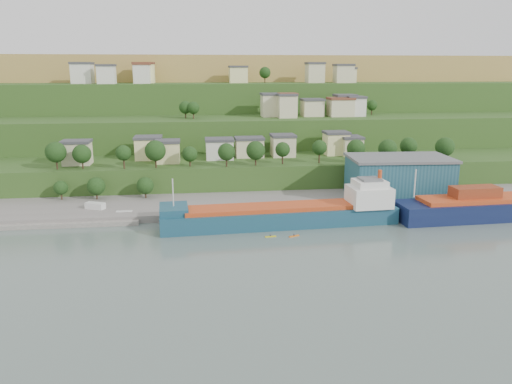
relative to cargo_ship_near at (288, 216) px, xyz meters
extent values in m
plane|color=#4E5E59|center=(-5.14, -8.64, -2.62)|extent=(500.00, 500.00, 0.00)
cube|color=slate|center=(14.86, 19.36, -2.62)|extent=(220.00, 26.00, 4.00)
cube|color=slate|center=(-60.14, 13.36, -2.62)|extent=(40.00, 18.00, 2.40)
cube|color=#284719|center=(-5.14, 47.36, -2.62)|extent=(260.00, 32.00, 20.00)
cube|color=#284719|center=(-5.14, 77.36, -2.62)|extent=(280.00, 32.00, 44.00)
cube|color=#284719|center=(-5.14, 107.36, -2.62)|extent=(300.00, 32.00, 70.00)
cube|color=olive|center=(-5.14, 181.36, -2.62)|extent=(360.00, 120.00, 96.00)
cube|color=beige|center=(-63.52, 44.03, 11.02)|extent=(8.89, 7.08, 7.27)
cube|color=#3F3F44|center=(-63.52, 44.03, 15.10)|extent=(9.49, 7.68, 0.90)
cube|color=#EDE499|center=(-40.63, 51.60, 11.03)|extent=(8.97, 8.78, 7.30)
cube|color=#3F3F44|center=(-40.63, 51.60, 15.13)|extent=(9.57, 9.38, 0.90)
cube|color=#EDE499|center=(-33.58, 43.86, 10.82)|extent=(7.99, 7.69, 6.87)
cube|color=#3F3F44|center=(-33.58, 43.86, 14.70)|extent=(8.59, 8.29, 0.90)
cube|color=silver|center=(-15.64, 48.79, 10.64)|extent=(9.49, 8.15, 6.52)
cube|color=#3F3F44|center=(-15.64, 48.79, 14.35)|extent=(10.09, 8.75, 0.90)
cube|color=beige|center=(-4.59, 51.87, 10.55)|extent=(9.94, 7.54, 6.35)
cube|color=#3F3F44|center=(-4.59, 51.87, 14.18)|extent=(10.54, 8.14, 0.90)
cube|color=beige|center=(7.79, 51.80, 10.97)|extent=(8.23, 8.29, 7.17)
cube|color=#3F3F44|center=(7.79, 51.80, 15.00)|extent=(8.83, 8.89, 0.90)
cube|color=#EDE499|center=(28.14, 53.07, 11.28)|extent=(8.45, 8.01, 7.80)
cube|color=#3F3F44|center=(28.14, 53.07, 15.63)|extent=(9.05, 8.61, 0.90)
cube|color=beige|center=(33.28, 51.13, 10.50)|extent=(7.17, 8.87, 6.23)
cube|color=#3F3F44|center=(33.28, 51.13, 14.06)|extent=(7.77, 9.47, 0.90)
cube|color=beige|center=(8.21, 79.76, 23.75)|extent=(8.98, 8.22, 8.75)
cube|color=#3F3F44|center=(8.21, 79.76, 28.58)|extent=(9.58, 8.82, 0.90)
cube|color=beige|center=(13.20, 74.24, 23.73)|extent=(7.10, 7.91, 8.70)
cube|color=#3F3F44|center=(13.20, 74.24, 28.53)|extent=(7.70, 8.51, 0.90)
cube|color=beige|center=(14.03, 76.98, 23.82)|extent=(7.02, 7.50, 8.88)
cube|color=brown|center=(14.03, 76.98, 28.71)|extent=(7.62, 8.10, 0.90)
cube|color=beige|center=(25.04, 79.46, 22.58)|extent=(8.49, 8.89, 6.39)
cube|color=#3F3F44|center=(25.04, 79.46, 26.22)|extent=(9.09, 9.49, 0.90)
cube|color=beige|center=(36.53, 77.10, 22.84)|extent=(9.77, 8.54, 6.92)
cube|color=brown|center=(36.53, 77.10, 26.75)|extent=(10.37, 9.14, 0.90)
cube|color=beige|center=(39.54, 81.00, 23.38)|extent=(8.18, 8.62, 8.00)
cube|color=#3F3F44|center=(39.54, 81.00, 27.83)|extent=(8.78, 9.22, 0.90)
cube|color=silver|center=(42.93, 77.27, 23.08)|extent=(7.19, 7.56, 7.40)
cube|color=#3F3F44|center=(42.93, 77.27, 27.23)|extent=(7.79, 8.16, 0.90)
cube|color=silver|center=(-72.58, 106.85, 36.55)|extent=(8.71, 8.94, 8.34)
cube|color=#3F3F44|center=(-72.58, 106.85, 41.17)|extent=(9.31, 9.54, 0.90)
cube|color=silver|center=(-61.45, 101.72, 36.09)|extent=(7.31, 7.64, 7.41)
cube|color=#3F3F44|center=(-61.45, 101.72, 40.24)|extent=(7.91, 8.24, 0.90)
cube|color=silver|center=(-46.60, 104.69, 36.39)|extent=(7.01, 7.36, 8.01)
cube|color=brown|center=(-46.60, 104.69, 40.84)|extent=(7.61, 7.96, 0.90)
cube|color=#EDE499|center=(-46.41, 112.59, 36.61)|extent=(9.28, 8.49, 8.47)
cube|color=brown|center=(-46.41, 112.59, 41.30)|extent=(9.88, 9.09, 0.90)
cube|color=#EDE499|center=(-3.14, 111.15, 35.85)|extent=(8.15, 8.71, 6.94)
cube|color=#3F3F44|center=(-3.14, 111.15, 39.77)|extent=(8.75, 9.31, 0.90)
cube|color=beige|center=(32.87, 108.51, 36.64)|extent=(7.77, 8.20, 8.52)
cube|color=#3F3F44|center=(32.87, 108.51, 41.35)|extent=(8.37, 8.80, 0.90)
cube|color=beige|center=(45.82, 105.45, 36.24)|extent=(8.24, 7.59, 7.72)
cube|color=#3F3F44|center=(45.82, 105.45, 40.55)|extent=(8.84, 8.19, 0.90)
cube|color=beige|center=(47.33, 107.46, 35.51)|extent=(8.93, 7.07, 6.26)
cube|color=#3F3F44|center=(47.33, 107.46, 39.09)|extent=(9.53, 7.67, 0.90)
cylinder|color=#382619|center=(-68.20, 36.04, 9.25)|extent=(0.50, 0.50, 3.75)
sphere|color=black|center=(-68.20, 36.04, 12.94)|extent=(6.58, 6.58, 6.58)
cylinder|color=#382619|center=(-60.28, 36.14, 8.96)|extent=(0.50, 0.50, 3.15)
sphere|color=black|center=(-60.28, 36.14, 12.17)|extent=(5.95, 5.95, 5.95)
cylinder|color=#382619|center=(-47.05, 34.28, 9.29)|extent=(0.50, 0.50, 3.81)
sphere|color=black|center=(-47.05, 34.28, 12.55)|extent=(4.95, 4.95, 4.95)
cylinder|color=#382619|center=(-37.03, 34.84, 9.25)|extent=(0.50, 0.50, 3.73)
sphere|color=black|center=(-37.03, 34.84, 12.97)|extent=(6.74, 6.74, 6.74)
cylinder|color=#382619|center=(-26.07, 35.72, 8.74)|extent=(0.50, 0.50, 2.72)
sphere|color=black|center=(-26.07, 35.72, 11.49)|extent=(5.06, 5.06, 5.06)
cylinder|color=#382619|center=(-14.16, 33.69, 9.05)|extent=(0.50, 0.50, 3.34)
sphere|color=black|center=(-14.16, 33.69, 12.29)|extent=(5.68, 5.68, 5.68)
cylinder|color=#382619|center=(-4.43, 34.70, 9.03)|extent=(0.50, 0.50, 3.30)
sphere|color=black|center=(-4.43, 34.70, 12.41)|extent=(6.30, 6.30, 6.30)
cylinder|color=#382619|center=(4.90, 36.17, 9.17)|extent=(0.50, 0.50, 3.59)
sphere|color=black|center=(4.90, 36.17, 12.34)|extent=(5.01, 5.01, 5.01)
cylinder|color=#382619|center=(17.55, 36.23, 9.38)|extent=(0.50, 0.50, 3.99)
sphere|color=black|center=(17.55, 36.23, 12.76)|extent=(5.03, 5.03, 5.03)
cylinder|color=#382619|center=(30.00, 35.25, 8.99)|extent=(0.50, 0.50, 3.22)
sphere|color=black|center=(30.00, 35.25, 12.31)|extent=(6.21, 6.21, 6.21)
cylinder|color=#382619|center=(40.64, 33.76, 8.98)|extent=(0.50, 0.50, 3.20)
sphere|color=black|center=(40.64, 33.76, 12.31)|extent=(6.28, 6.28, 6.28)
cylinder|color=#382619|center=(49.18, 36.32, 9.23)|extent=(0.50, 0.50, 3.71)
sphere|color=black|center=(49.18, 36.32, 12.70)|extent=(5.88, 5.88, 5.88)
cylinder|color=#382619|center=(61.92, 35.16, 8.93)|extent=(0.50, 0.50, 3.10)
sphere|color=black|center=(61.92, 35.16, 12.29)|extent=(6.60, 6.60, 6.60)
cylinder|color=#382619|center=(-24.43, 74.68, 20.82)|extent=(0.50, 0.50, 2.89)
sphere|color=black|center=(-24.43, 74.68, 23.61)|extent=(4.86, 4.86, 4.86)
cylinder|color=#382619|center=(52.10, 82.43, 20.82)|extent=(0.50, 0.50, 2.88)
sphere|color=black|center=(52.10, 82.43, 23.50)|extent=(4.51, 4.51, 4.51)
cylinder|color=#382619|center=(-27.58, 76.26, 20.85)|extent=(0.50, 0.50, 2.95)
sphere|color=black|center=(-27.58, 76.26, 23.71)|extent=(5.03, 5.03, 5.03)
cylinder|color=#382619|center=(9.11, 108.35, 34.00)|extent=(0.50, 0.50, 3.23)
sphere|color=black|center=(9.11, 108.35, 37.06)|extent=(5.27, 5.27, 5.27)
cube|color=#164753|center=(-2.11, 0.00, -1.25)|extent=(64.25, 13.41, 6.38)
cube|color=#B93F18|center=(-3.93, 0.00, 2.48)|extent=(47.77, 10.71, 1.09)
cube|color=#164753|center=(-30.37, 0.00, 2.85)|extent=(7.82, 10.40, 1.82)
cube|color=silver|center=(22.50, 0.00, 4.67)|extent=(11.41, 9.68, 5.47)
cube|color=silver|center=(22.50, 0.00, 8.32)|extent=(8.58, 7.72, 1.82)
cube|color=#595B5E|center=(22.50, 0.00, 9.50)|extent=(5.75, 5.75, 0.55)
cylinder|color=#B93F18|center=(25.24, 0.00, 10.60)|extent=(1.15, 1.15, 2.73)
cylinder|color=silver|center=(-30.37, 0.00, 7.41)|extent=(0.35, 0.35, 7.29)
cube|color=silver|center=(-27.63, 0.00, 0.84)|extent=(13.29, 10.96, 0.23)
cube|color=#0C1238|center=(64.43, -0.19, -1.17)|extent=(67.48, 13.80, 7.38)
cube|color=#B93F18|center=(62.19, -0.19, 3.08)|extent=(49.52, 11.09, 1.12)
cylinder|color=silver|center=(35.36, -0.19, 8.00)|extent=(0.37, 0.37, 7.83)
cube|color=maroon|center=(53.25, -0.19, 5.10)|extent=(13.63, 6.11, 2.91)
cube|color=#1D4858|center=(38.58, 18.41, 5.38)|extent=(31.04, 19.79, 12.00)
cube|color=#595B5E|center=(38.58, 18.41, 11.78)|extent=(32.10, 20.85, 0.80)
cube|color=silver|center=(-53.33, 15.84, -0.12)|extent=(6.03, 4.42, 2.60)
cube|color=silver|center=(-44.76, 11.94, -0.97)|extent=(4.63, 1.97, 0.91)
cube|color=orange|center=(-0.16, -9.68, -2.51)|extent=(2.92, 1.57, 0.22)
sphere|color=#3F3F44|center=(-0.16, -9.68, -2.14)|extent=(0.51, 0.51, 0.51)
cube|color=gold|center=(-6.11, -9.31, -2.51)|extent=(2.89, 0.83, 0.21)
sphere|color=#3F3F44|center=(-6.11, -9.31, -2.16)|extent=(0.50, 0.50, 0.50)
camera|label=1|loc=(-24.60, -127.12, 38.28)|focal=35.00mm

